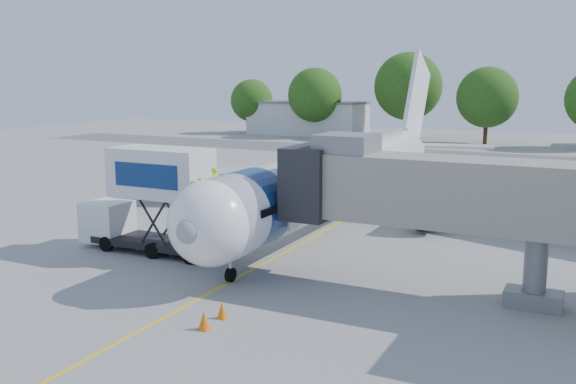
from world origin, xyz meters
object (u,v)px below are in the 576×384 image
at_px(aircraft, 343,175).
at_px(jet_bridge, 425,191).
at_px(ground_tug, 122,321).
at_px(catering_hiloader, 151,200).

xyz_separation_m(aircraft, jet_bridge, (7.99, -11.12, 1.39)).
relative_size(jet_bridge, ground_tug, 3.28).
bearing_deg(jet_bridge, catering_hiloader, -179.99).
bearing_deg(ground_tug, catering_hiloader, 139.27).
bearing_deg(catering_hiloader, ground_tug, -57.00).
relative_size(aircraft, jet_bridge, 2.71).
bearing_deg(catering_hiloader, jet_bridge, 0.01).
distance_m(catering_hiloader, ground_tug, 12.02).
height_order(jet_bridge, ground_tug, jet_bridge).
height_order(aircraft, ground_tug, aircraft).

